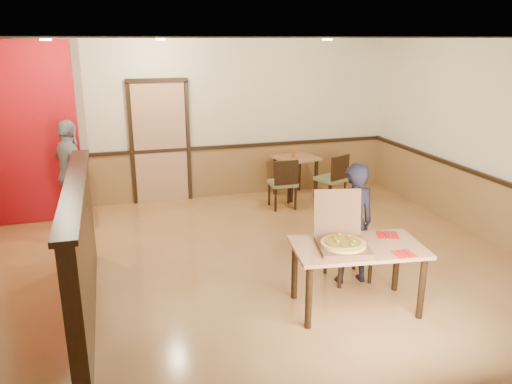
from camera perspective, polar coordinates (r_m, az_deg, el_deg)
floor at (r=6.13m, az=0.76°, el=-10.00°), size 7.00×7.00×0.00m
ceiling at (r=5.45m, az=0.88°, el=17.20°), size 7.00×7.00×0.00m
wall_back at (r=8.96m, az=-5.91°, el=8.10°), size 7.00×0.00×7.00m
wainscot_back at (r=9.13m, az=-5.69°, el=2.18°), size 7.00×0.04×0.90m
chair_rail_back at (r=9.00m, az=-5.75°, el=5.04°), size 7.00×0.06×0.06m
wainscot_right at (r=7.65m, az=26.48°, el=-2.57°), size 0.04×7.00×0.90m
chair_rail_right at (r=7.51m, az=26.83°, el=0.80°), size 0.06×7.00×0.06m
back_door at (r=8.88m, az=-10.89°, el=5.50°), size 0.90×0.06×2.10m
booth_partition at (r=5.42m, az=-19.29°, el=-6.17°), size 0.20×3.10×1.44m
red_accent_panel at (r=8.42m, az=-25.10°, el=6.00°), size 1.60×0.20×2.78m
spot_a at (r=7.04m, az=-22.91°, el=15.74°), size 0.14×0.14×0.02m
spot_b at (r=7.75m, az=-10.85°, el=16.75°), size 0.14×0.14×0.02m
spot_c at (r=7.36m, az=8.14°, el=16.87°), size 0.14×0.14×0.02m
main_table at (r=5.38m, az=11.50°, el=-7.07°), size 1.45×0.95×0.73m
diner_chair at (r=6.11m, az=10.27°, el=-4.89°), size 0.48×0.48×0.97m
side_chair_left at (r=8.44m, az=3.18°, el=1.19°), size 0.44×0.44×0.87m
side_chair_right at (r=8.79m, az=8.87°, el=1.71°), size 0.58×0.58×0.89m
side_table at (r=9.13m, az=4.56°, el=2.98°), size 0.84×0.84×0.75m
diner at (r=5.91m, az=10.94°, el=-3.61°), size 0.55×0.37×1.46m
passerby at (r=8.10m, az=-20.32°, el=1.98°), size 0.77×1.05×1.65m
pizza_box at (r=5.26m, az=9.79°, el=-5.45°), size 0.62×0.69×0.54m
pizza at (r=5.22m, az=9.93°, el=-5.84°), size 0.58×0.58×0.03m
napkin_near at (r=5.25m, az=16.55°, el=-6.79°), size 0.20×0.20×0.01m
napkin_far at (r=5.68m, az=14.79°, el=-4.77°), size 0.30×0.30×0.01m
condiment at (r=8.98m, az=4.31°, el=4.34°), size 0.05×0.05×0.13m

